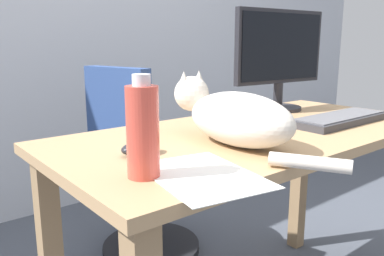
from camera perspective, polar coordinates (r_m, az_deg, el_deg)
name	(u,v)px	position (r m, az deg, el deg)	size (l,w,h in m)	color
desk	(257,164)	(1.36, 9.37, -5.16)	(1.37, 0.65, 0.75)	tan
office_chair	(142,177)	(1.90, -7.22, -7.10)	(0.49, 0.48, 0.93)	black
monitor	(280,56)	(1.71, 12.61, 10.10)	(0.48, 0.20, 0.41)	#232328
keyboard	(340,119)	(1.52, 20.64, 1.25)	(0.44, 0.15, 0.03)	#333338
cat	(234,116)	(1.12, 6.02, 1.76)	(0.19, 0.61, 0.20)	silver
computer_mouse	(141,148)	(1.02, -7.41, -2.85)	(0.11, 0.06, 0.04)	#232328
paper_sheet	(202,175)	(0.86, 1.48, -6.82)	(0.21, 0.30, 0.00)	white
water_bottle	(143,131)	(0.84, -7.14, -0.36)	(0.07, 0.07, 0.22)	#D84C3D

